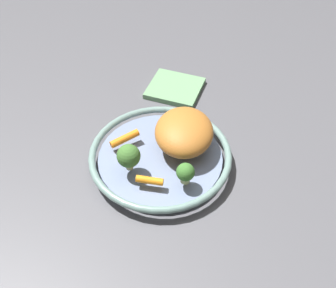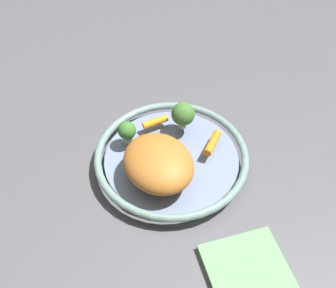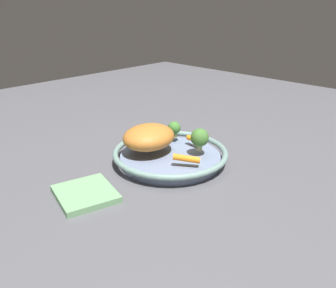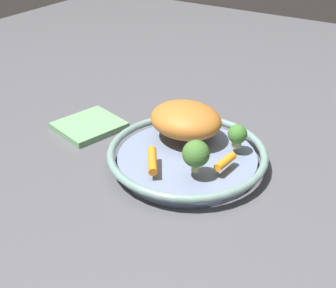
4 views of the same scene
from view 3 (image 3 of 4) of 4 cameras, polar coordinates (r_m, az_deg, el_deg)
ground_plane at (r=0.97m, az=0.37°, el=-2.99°), size 2.38×2.38×0.00m
serving_bowl at (r=0.96m, az=0.37°, el=-1.90°), size 0.31×0.31×0.04m
roast_chicken_piece at (r=0.95m, az=-3.12°, el=1.14°), size 0.13×0.15×0.07m
baby_carrot_right at (r=0.88m, az=3.03°, el=-2.36°), size 0.07×0.05×0.02m
baby_carrot_center at (r=1.00m, az=4.36°, el=0.69°), size 0.06×0.02×0.02m
broccoli_floret_edge at (r=0.94m, az=5.14°, el=1.00°), size 0.05×0.05×0.06m
broccoli_floret_large at (r=1.03m, az=1.00°, el=2.53°), size 0.04×0.04×0.05m
dish_towel at (r=0.83m, az=-13.19°, el=-7.83°), size 0.16×0.15×0.01m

